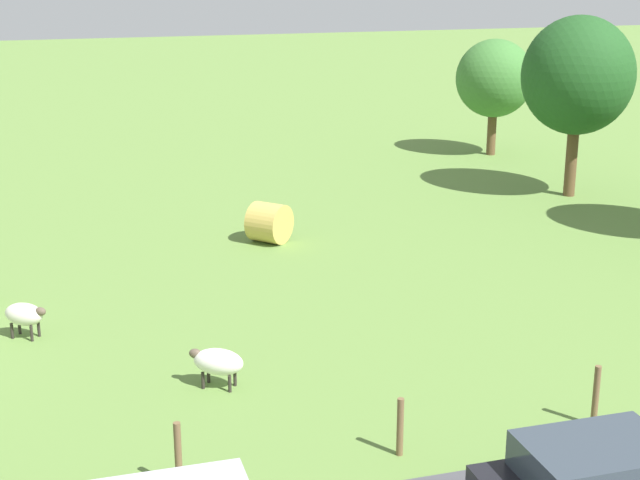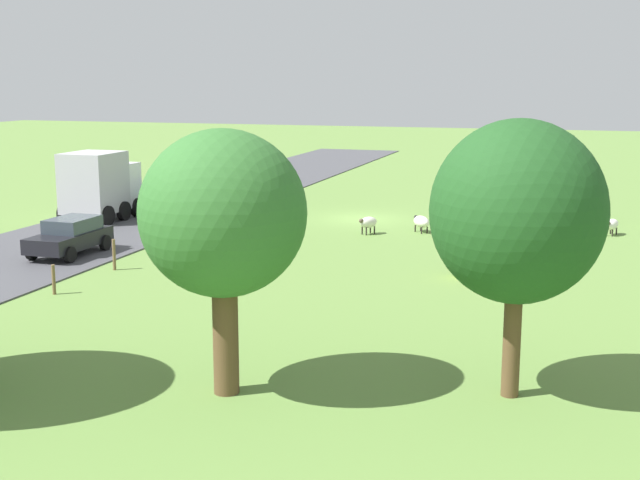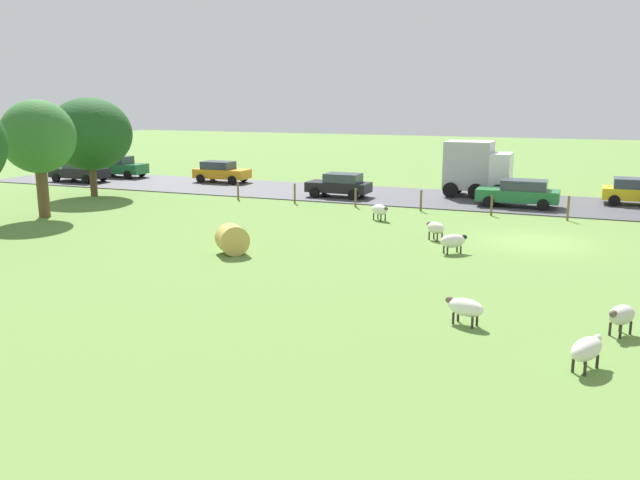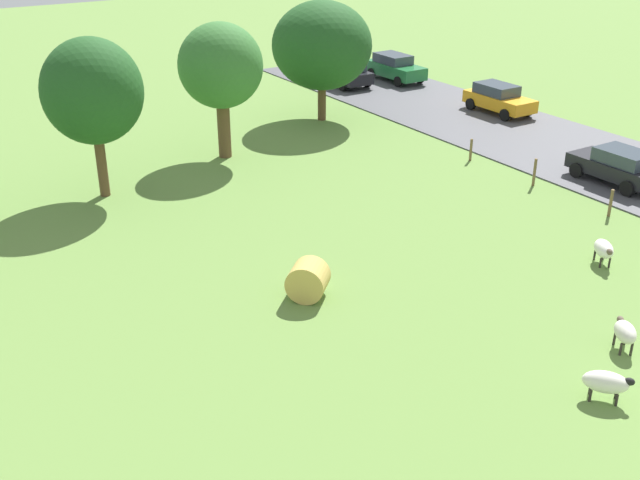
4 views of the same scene
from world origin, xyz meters
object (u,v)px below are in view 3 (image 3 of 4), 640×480
Objects in this scene: sheep_3 at (465,307)px; truck_0 at (477,168)px; sheep_1 at (380,210)px; sheep_0 at (436,228)px; tree_2 at (38,138)px; car_3 at (636,191)px; hay_bale_0 at (232,239)px; car_0 at (340,185)px; sheep_4 at (587,349)px; car_1 at (221,171)px; sheep_2 at (453,241)px; sheep_5 at (621,315)px; car_4 at (519,193)px; car_6 at (119,166)px; tree_0 at (90,134)px; car_2 at (80,171)px.

sheep_3 is 25.06m from truck_0.
truck_0 is at bearing -17.85° from sheep_1.
sheep_0 is at bearing -135.40° from sheep_1.
tree_2 is at bearing 128.23° from truck_0.
hay_bale_0 is at bearing 141.04° from car_3.
car_0 reaches higher than sheep_3.
car_0 reaches higher than sheep_1.
sheep_4 is 37.15m from car_1.
sheep_2 is (-2.27, -1.20, -0.04)m from sheep_0.
hay_bale_0 is at bearing 161.40° from truck_0.
car_1 is 27.94m from car_3.
sheep_3 is at bearing -171.64° from truck_0.
sheep_5 is 21.32m from car_4.
car_3 is at bearing -50.98° from sheep_1.
hay_bale_0 is at bearing 160.61° from sheep_1.
truck_0 is at bearing 8.36° from sheep_3.
car_6 is (24.83, 31.50, 0.40)m from sheep_3.
car_6 is at bearing 52.14° from sheep_4.
tree_0 reaches higher than car_4.
car_0 is at bearing -90.26° from car_2.
truck_0 is at bearing -66.06° from car_0.
car_3 is 0.85× the size of car_4.
car_0 is (16.11, 1.31, 0.24)m from hay_bale_0.
car_2 is 31.62m from car_4.
car_6 is (0.06, 37.14, 0.04)m from car_3.
truck_0 is (19.63, -6.61, 1.27)m from hay_bale_0.
sheep_1 reaches higher than sheep_5.
sheep_0 is 14.01m from truck_0.
sheep_1 is at bearing 162.15° from truck_0.
sheep_5 is at bearing -132.62° from car_1.
sheep_2 is 22.08m from tree_2.
tree_0 is 1.53× the size of car_1.
car_4 is at bearing -61.36° from tree_2.
car_0 is at bearing 91.52° from car_4.
sheep_2 is at bearing 154.86° from car_3.
truck_0 is at bearing 1.88° from sheep_0.
hay_bale_0 is (7.25, 13.41, 0.08)m from sheep_4.
truck_0 is at bearing 14.20° from sheep_4.
sheep_4 is 27.76m from truck_0.
truck_0 is at bearing 17.61° from sheep_5.
hay_bale_0 reaches higher than sheep_2.
car_1 is at bearing 31.35° from hay_bale_0.
sheep_1 is 18.13m from tree_2.
tree_0 is at bearing 85.76° from sheep_1.
hay_bale_0 is at bearing -105.71° from tree_2.
hay_bale_0 is 0.31× the size of car_3.
sheep_0 is 2.57m from sheep_2.
sheep_3 is 0.28× the size of car_6.
car_3 is at bearing -78.41° from car_0.
car_0 is at bearing 101.59° from car_3.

